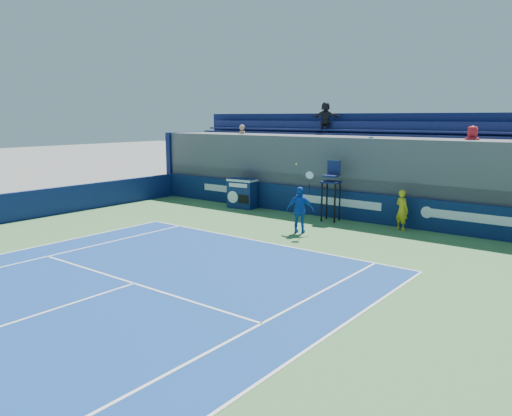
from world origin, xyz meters
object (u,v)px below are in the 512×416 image
Objects in this scene: ball_person at (402,210)px; umpire_chair at (331,184)px; tennis_player at (300,210)px; match_clock at (242,192)px.

ball_person is 0.62× the size of umpire_chair.
tennis_player is at bearing -85.45° from umpire_chair.
ball_person is at bearing 45.35° from tennis_player.
match_clock is 4.83m from umpire_chair.
umpire_chair is at bearing 94.55° from tennis_player.
umpire_chair reaches higher than match_clock.
match_clock is 5.67m from tennis_player.
tennis_player reaches higher than umpire_chair.
tennis_player is (0.21, -2.64, -0.65)m from umpire_chair.
ball_person is at bearing 0.42° from match_clock.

